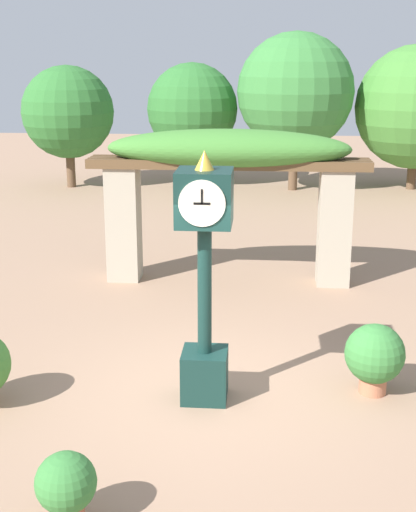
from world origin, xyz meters
The scene contains 6 objects.
ground_plane centered at (0.00, 0.00, 0.00)m, with size 60.00×60.00×0.00m, color #9E7A60.
pedestal_clock centered at (-0.02, -0.11, 1.63)m, with size 0.64×0.69×3.06m.
pergola centered at (0.00, 4.65, 2.08)m, with size 5.07×1.18×2.83m.
potted_plant_near_right centered at (-1.04, -2.67, 0.40)m, with size 0.56×0.56×0.71m.
potted_plant_far_left centered at (2.07, 0.20, 0.50)m, with size 0.75×0.75×0.90m.
tree_line centered at (1.23, 14.45, 2.64)m, with size 14.12×4.10×4.79m.
Camera 1 is at (0.67, -8.08, 4.09)m, focal length 50.00 mm.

